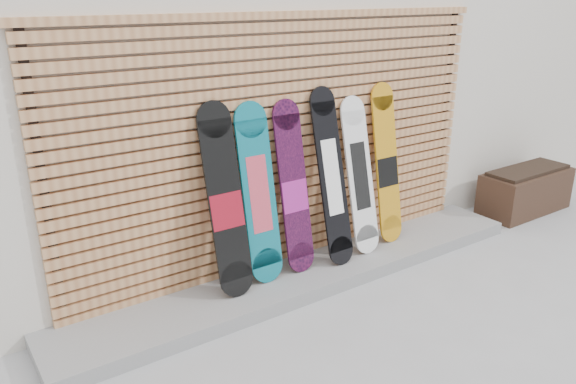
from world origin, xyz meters
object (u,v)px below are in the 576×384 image
at_px(snowboard_0, 226,202).
at_px(snowboard_2, 294,189).
at_px(snowboard_1, 259,194).
at_px(snowboard_4, 360,176).
at_px(snowboard_5, 387,165).
at_px(planter_box, 525,190).
at_px(snowboard_3, 332,177).

bearing_deg(snowboard_0, snowboard_2, 2.27).
xyz_separation_m(snowboard_1, snowboard_4, (1.07, -0.03, -0.03)).
bearing_deg(snowboard_5, snowboard_4, -175.37).
bearing_deg(planter_box, snowboard_4, 175.95).
distance_m(snowboard_1, snowboard_5, 1.44).
relative_size(planter_box, snowboard_5, 0.76).
bearing_deg(snowboard_5, snowboard_0, -179.01).
xyz_separation_m(snowboard_0, snowboard_5, (1.77, 0.03, -0.01)).
distance_m(snowboard_0, snowboard_2, 0.67).
distance_m(snowboard_1, snowboard_2, 0.35).
distance_m(planter_box, snowboard_2, 3.22).
height_order(snowboard_3, snowboard_5, snowboard_3).
height_order(snowboard_0, snowboard_1, snowboard_0).
height_order(snowboard_0, snowboard_3, snowboard_3).
bearing_deg(snowboard_2, snowboard_0, -177.73).
height_order(snowboard_4, snowboard_5, snowboard_5).
distance_m(planter_box, snowboard_0, 3.88).
xyz_separation_m(snowboard_3, snowboard_4, (0.35, 0.02, -0.06)).
bearing_deg(snowboard_5, snowboard_3, -175.98).
xyz_separation_m(snowboard_1, snowboard_2, (0.35, -0.01, -0.02)).
height_order(planter_box, snowboard_3, snowboard_3).
relative_size(planter_box, snowboard_0, 0.76).
bearing_deg(snowboard_0, planter_box, -2.56).
bearing_deg(snowboard_1, snowboard_4, -1.72).
bearing_deg(snowboard_5, snowboard_1, 179.90).
bearing_deg(snowboard_5, planter_box, -5.58).
distance_m(snowboard_0, snowboard_1, 0.33).
height_order(planter_box, snowboard_4, snowboard_4).
bearing_deg(snowboard_0, snowboard_5, 0.99).
height_order(snowboard_1, snowboard_5, snowboard_5).
bearing_deg(planter_box, snowboard_1, 176.66).
bearing_deg(snowboard_4, snowboard_1, 178.28).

